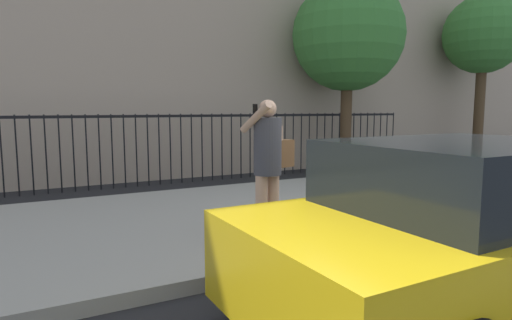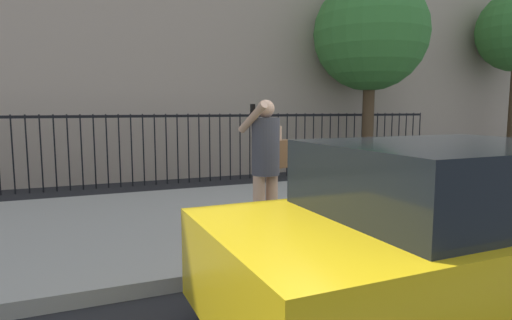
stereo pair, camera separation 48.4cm
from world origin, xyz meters
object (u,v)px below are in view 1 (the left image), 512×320
Objects in this scene: street_bench at (382,160)px; street_tree_near at (484,36)px; pedestrian_on_phone at (269,158)px; street_tree_mid at (348,36)px; taxi_yellow at (474,230)px.

street_tree_near is (6.45, 2.37, 3.36)m from street_bench.
pedestrian_on_phone is 0.31× the size of street_tree_near.
street_tree_near is at bearing 23.18° from pedestrian_on_phone.
street_tree_mid is at bearing 42.46° from pedestrian_on_phone.
street_tree_mid is at bearing 179.20° from street_tree_near.
street_tree_mid is at bearing 66.50° from street_bench.
pedestrian_on_phone is at bearing -156.82° from street_tree_near.
taxi_yellow is at bearing -121.97° from street_tree_mid.
taxi_yellow is 5.35m from street_bench.
pedestrian_on_phone is at bearing 106.53° from taxi_yellow.
street_tree_near reaches higher than street_tree_mid.
street_tree_near reaches higher than taxi_yellow.
taxi_yellow is 2.42m from pedestrian_on_phone.
pedestrian_on_phone is 0.33× the size of street_tree_mid.
street_tree_near is at bearing -0.80° from street_tree_mid.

